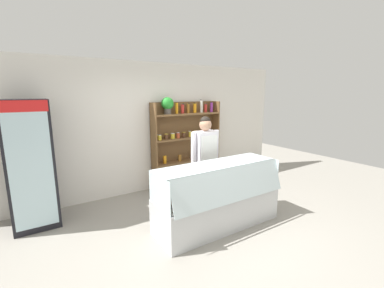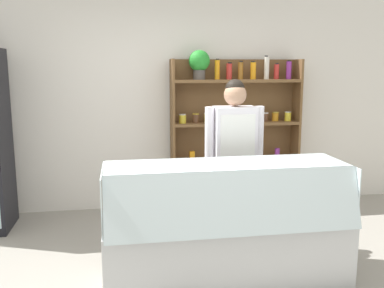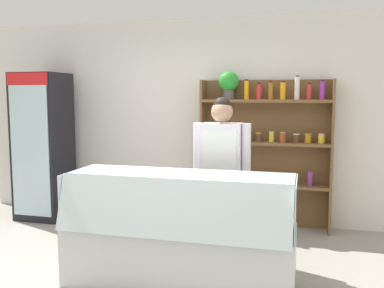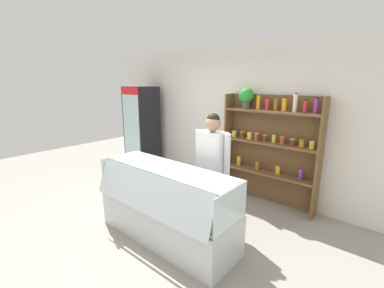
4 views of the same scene
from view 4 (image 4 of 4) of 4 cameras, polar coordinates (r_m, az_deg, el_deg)
ground_plane at (r=3.86m, az=-7.76°, el=-19.32°), size 12.00×12.00×0.00m
back_wall at (r=4.98m, az=10.47°, el=4.86°), size 6.80×0.10×2.70m
drinks_fridge at (r=6.11m, az=-11.02°, el=3.08°), size 0.64×0.61×1.99m
shelving_unit at (r=4.55m, az=16.52°, el=0.77°), size 1.63×0.29×1.99m
deli_display_case at (r=3.63m, az=-5.81°, el=-15.76°), size 2.02×0.74×1.01m
shop_clerk at (r=3.69m, az=4.44°, el=-3.76°), size 0.59×0.25×1.68m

